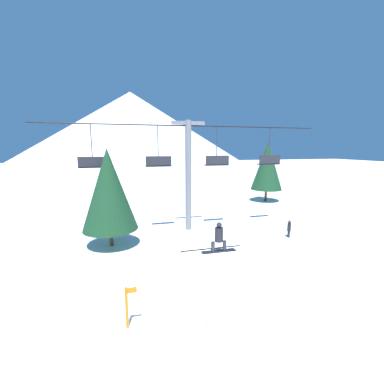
{
  "coord_description": "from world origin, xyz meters",
  "views": [
    {
      "loc": [
        -2.47,
        -7.48,
        6.14
      ],
      "look_at": [
        0.76,
        4.83,
        3.93
      ],
      "focal_mm": 24.0,
      "sensor_mm": 36.0,
      "label": 1
    }
  ],
  "objects_px": {
    "distant_skier": "(289,228)",
    "pine_tree_near": "(109,189)",
    "snow_ramp": "(227,296)",
    "trail_marker": "(127,306)",
    "snowboarder": "(219,237)"
  },
  "relations": [
    {
      "from": "trail_marker",
      "to": "distant_skier",
      "type": "xyz_separation_m",
      "value": [
        10.92,
        6.47,
        -0.13
      ]
    },
    {
      "from": "snowboarder",
      "to": "pine_tree_near",
      "type": "relative_size",
      "value": 0.22
    },
    {
      "from": "snow_ramp",
      "to": "pine_tree_near",
      "type": "height_order",
      "value": "pine_tree_near"
    },
    {
      "from": "snow_ramp",
      "to": "trail_marker",
      "type": "relative_size",
      "value": 2.35
    },
    {
      "from": "snow_ramp",
      "to": "distant_skier",
      "type": "bearing_deg",
      "value": 43.48
    },
    {
      "from": "pine_tree_near",
      "to": "trail_marker",
      "type": "xyz_separation_m",
      "value": [
        0.88,
        -8.04,
        -2.81
      ]
    },
    {
      "from": "trail_marker",
      "to": "distant_skier",
      "type": "relative_size",
      "value": 1.21
    },
    {
      "from": "snowboarder",
      "to": "distant_skier",
      "type": "distance_m",
      "value": 9.62
    },
    {
      "from": "pine_tree_near",
      "to": "trail_marker",
      "type": "distance_m",
      "value": 8.56
    },
    {
      "from": "snowboarder",
      "to": "distant_skier",
      "type": "xyz_separation_m",
      "value": [
        7.38,
        5.82,
        -2.04
      ]
    },
    {
      "from": "pine_tree_near",
      "to": "snowboarder",
      "type": "bearing_deg",
      "value": -59.13
    },
    {
      "from": "snowboarder",
      "to": "trail_marker",
      "type": "relative_size",
      "value": 0.92
    },
    {
      "from": "distant_skier",
      "to": "pine_tree_near",
      "type": "bearing_deg",
      "value": 172.45
    },
    {
      "from": "snowboarder",
      "to": "distant_skier",
      "type": "bearing_deg",
      "value": 38.28
    },
    {
      "from": "snow_ramp",
      "to": "trail_marker",
      "type": "height_order",
      "value": "snow_ramp"
    }
  ]
}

